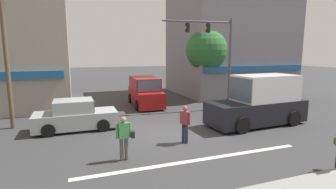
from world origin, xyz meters
name	(u,v)px	position (x,y,z in m)	size (l,w,h in m)	color
ground_plane	(165,133)	(0.00, 0.00, 0.00)	(120.00, 120.00, 0.00)	#333335
lane_marking_stripe	(197,160)	(0.00, -3.50, 0.00)	(9.00, 0.24, 0.01)	silver
building_right_corner	(230,35)	(10.50, 10.72, 5.67)	(10.35, 8.37, 11.34)	slate
street_tree	(206,50)	(6.24, 7.51, 4.14)	(3.41, 3.41, 5.86)	#4C3823
utility_pole_near_left	(6,58)	(-7.29, 3.63, 3.68)	(1.40, 0.22, 7.06)	brown
utility_pole_far_right	(221,51)	(8.07, 8.25, 4.08)	(1.40, 0.22, 7.86)	brown
traffic_light_mast	(217,49)	(5.11, 3.89, 4.18)	(4.88, 0.55, 6.20)	#47474C
box_truck_parked_curbside	(260,102)	(5.42, -0.26, 1.25)	(5.70, 2.47, 2.75)	black
van_waiting_far	(145,92)	(0.88, 6.99, 1.01)	(2.20, 4.68, 2.11)	maroon
sedan_approaching_near	(76,116)	(-4.15, 2.20, 0.71)	(4.11, 1.89, 1.58)	#999EA3
pedestrian_mid_crossing	(185,122)	(0.35, -1.60, 0.95)	(0.36, 0.52, 1.67)	#232838
pedestrian_far_side	(124,136)	(-2.52, -2.54, 0.95)	(0.67, 0.29, 1.67)	#4C4742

